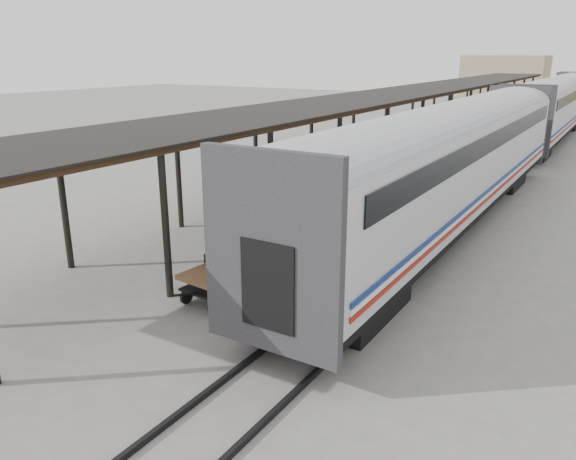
% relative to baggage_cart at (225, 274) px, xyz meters
% --- Properties ---
extents(ground, '(160.00, 160.00, 0.00)m').
position_rel_baggage_cart_xyz_m(ground, '(0.06, 1.23, -0.65)').
color(ground, slate).
rests_on(ground, ground).
extents(train, '(3.45, 76.01, 4.01)m').
position_rel_baggage_cart_xyz_m(train, '(3.25, 35.03, 2.04)').
color(train, silver).
rests_on(train, ground).
extents(canopy, '(4.90, 64.30, 4.15)m').
position_rel_baggage_cart_xyz_m(canopy, '(-3.34, 25.23, 3.36)').
color(canopy, '#422B19').
rests_on(canopy, ground).
extents(rails, '(1.54, 150.00, 0.12)m').
position_rel_baggage_cart_xyz_m(rails, '(3.26, 35.23, -0.59)').
color(rails, black).
rests_on(rails, ground).
extents(building_left, '(12.00, 8.00, 6.00)m').
position_rel_baggage_cart_xyz_m(building_left, '(-9.94, 83.23, 2.35)').
color(building_left, tan).
rests_on(building_left, ground).
extents(baggage_cart, '(1.47, 2.51, 0.86)m').
position_rel_baggage_cart_xyz_m(baggage_cart, '(0.00, 0.00, 0.00)').
color(baggage_cart, brown).
rests_on(baggage_cart, ground).
extents(suitcase_stack, '(1.37, 1.01, 0.46)m').
position_rel_baggage_cart_xyz_m(suitcase_stack, '(-0.09, 0.32, 0.39)').
color(suitcase_stack, '#313133').
rests_on(suitcase_stack, baggage_cart).
extents(luggage_tug, '(1.20, 1.67, 1.34)m').
position_rel_baggage_cart_xyz_m(luggage_tug, '(-1.06, 18.58, -0.03)').
color(luggage_tug, maroon).
rests_on(luggage_tug, ground).
extents(porter, '(0.50, 0.66, 1.64)m').
position_rel_baggage_cart_xyz_m(porter, '(0.25, -0.65, 1.03)').
color(porter, navy).
rests_on(porter, baggage_cart).
extents(pedestrian, '(0.92, 0.42, 1.53)m').
position_rel_baggage_cart_xyz_m(pedestrian, '(-3.07, 18.14, 0.12)').
color(pedestrian, black).
rests_on(pedestrian, ground).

